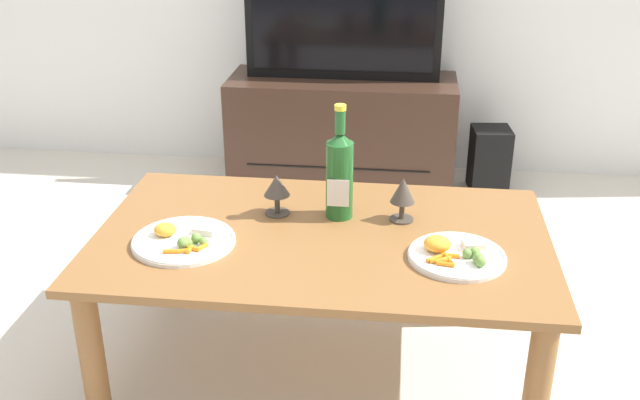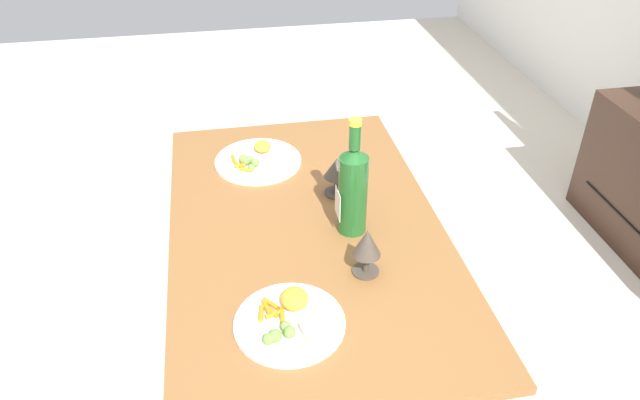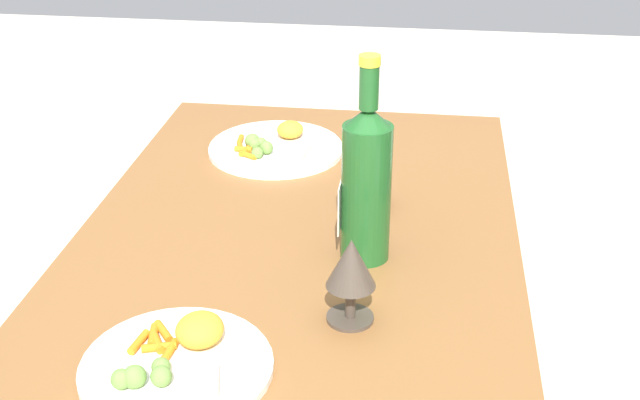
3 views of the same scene
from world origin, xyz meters
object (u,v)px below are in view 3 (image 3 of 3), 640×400
at_px(goblet_right, 351,268).
at_px(goblet_left, 371,164).
at_px(wine_bottle, 366,179).
at_px(dinner_plate_left, 276,147).
at_px(dinner_plate_right, 177,362).
at_px(dining_table, 295,275).

bearing_deg(goblet_right, goblet_left, -180.00).
bearing_deg(wine_bottle, dinner_plate_left, -151.49).
distance_m(goblet_left, goblet_right, 0.38).
relative_size(goblet_right, dinner_plate_left, 0.47).
relative_size(goblet_left, dinner_plate_left, 0.44).
bearing_deg(wine_bottle, dinner_plate_right, -33.80).
bearing_deg(dinner_plate_left, dining_table, 14.99).
height_order(dining_table, goblet_right, goblet_right).
relative_size(goblet_left, goblet_right, 0.93).
distance_m(goblet_right, dinner_plate_right, 0.28).
bearing_deg(goblet_left, dinner_plate_right, -22.78).
bearing_deg(dining_table, wine_bottle, 73.02).
relative_size(dinner_plate_left, dinner_plate_right, 1.10).
xyz_separation_m(wine_bottle, goblet_left, (-0.19, -0.01, -0.06)).
bearing_deg(goblet_left, wine_bottle, 1.58).
xyz_separation_m(wine_bottle, dinner_plate_left, (-0.43, -0.23, -0.13)).
height_order(wine_bottle, dinner_plate_right, wine_bottle).
xyz_separation_m(goblet_right, dinner_plate_left, (-0.62, -0.23, -0.08)).
bearing_deg(dinner_plate_right, dining_table, 164.96).
xyz_separation_m(goblet_left, dinner_plate_left, (-0.23, -0.23, -0.08)).
bearing_deg(wine_bottle, dining_table, -106.98).
bearing_deg(goblet_right, wine_bottle, 178.42).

